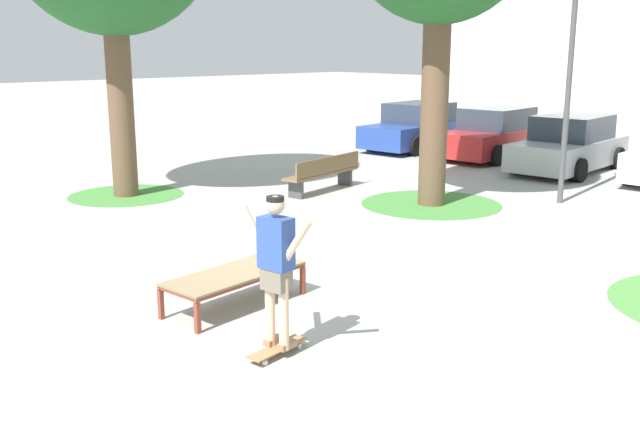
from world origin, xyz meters
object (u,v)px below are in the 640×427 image
car_silver (569,146)px  skate_box (235,275)px  light_post (574,20)px  skateboard (277,348)px  park_bench (324,173)px  car_blue (417,128)px  car_red (494,135)px  skater (276,261)px

car_silver → skate_box: bearing=-79.7°
car_silver → light_post: (1.92, -3.82, 3.13)m
skate_box → light_post: 9.56m
skateboard → park_bench: 9.08m
car_blue → park_bench: (3.13, -7.09, -0.24)m
skateboard → car_red: 15.43m
skate_box → car_red: size_ratio=0.46×
skater → park_bench: skater is taller
car_silver → skater: bearing=-73.8°
skater → car_red: 15.42m
car_red → light_post: light_post is taller
car_red → light_post: (4.69, -4.42, 3.13)m
car_silver → light_post: size_ratio=0.75×
car_blue → park_bench: car_blue is taller
car_silver → park_bench: car_silver is taller
skate_box → car_silver: (-2.31, 12.74, 0.28)m
skateboard → light_post: bearing=101.6°
car_blue → skateboard: bearing=-55.4°
car_blue → light_post: 9.09m
light_post → skateboard: bearing=-78.4°
skate_box → park_bench: (-4.73, 5.97, 0.03)m
car_blue → car_red: (2.77, 0.29, 0.00)m
skater → car_silver: size_ratio=0.39×
car_blue → light_post: size_ratio=0.75×
skateboard → car_red: (-6.64, 13.92, 0.61)m
car_silver → car_red: bearing=167.8°
skateboard → park_bench: (-6.29, 6.54, 0.37)m
car_red → skater: bearing=-64.5°
car_silver → park_bench: size_ratio=1.78×
skater → park_bench: (-6.29, 6.54, -0.62)m
park_bench → skateboard: bearing=-46.1°
skater → park_bench: bearing=133.9°
skate_box → park_bench: 7.62m
skateboard → skater: (-0.00, 0.00, 0.99)m
skateboard → light_post: light_post is taller
skate_box → car_blue: bearing=121.0°
skateboard → car_blue: bearing=124.6°
park_bench → skate_box: bearing=-51.6°
car_red → light_post: size_ratio=0.74×
car_blue → park_bench: bearing=-66.2°
skateboard → skater: bearing=98.5°
park_bench → light_post: 6.24m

